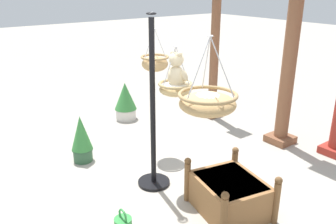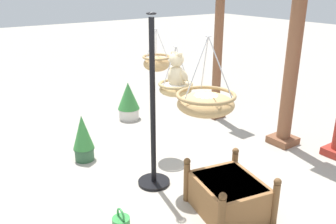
{
  "view_description": "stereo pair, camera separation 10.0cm",
  "coord_description": "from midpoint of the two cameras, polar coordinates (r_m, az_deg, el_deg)",
  "views": [
    {
      "loc": [
        3.43,
        -2.46,
        2.64
      ],
      "look_at": [
        0.01,
        0.07,
        1.07
      ],
      "focal_mm": 37.97,
      "sensor_mm": 36.0,
      "label": 1
    },
    {
      "loc": [
        3.49,
        -2.38,
        2.64
      ],
      "look_at": [
        0.01,
        0.07,
        1.07
      ],
      "focal_mm": 37.97,
      "sensor_mm": 36.0,
      "label": 2
    }
  ],
  "objects": [
    {
      "name": "teddy_bear",
      "position": [
        4.46,
        2.13,
        6.4
      ],
      "size": [
        0.33,
        0.29,
        0.48
      ],
      "color": "beige"
    },
    {
      "name": "hanging_basket_left_high",
      "position": [
        5.49,
        -1.32,
        7.92
      ],
      "size": [
        0.43,
        0.43,
        0.65
      ],
      "color": "tan"
    },
    {
      "name": "greenhouse_pillar_left",
      "position": [
        6.08,
        19.72,
        7.13
      ],
      "size": [
        0.43,
        0.43,
        2.86
      ],
      "color": "brown",
      "rests_on": "ground"
    },
    {
      "name": "hanging_basket_right_low",
      "position": [
        3.63,
        6.85,
        1.49
      ],
      "size": [
        0.61,
        0.61,
        0.8
      ],
      "color": "tan"
    },
    {
      "name": "display_pole_central",
      "position": [
        4.71,
        -1.77,
        -4.09
      ],
      "size": [
        0.44,
        0.44,
        2.3
      ],
      "color": "black",
      "rests_on": "ground"
    },
    {
      "name": "ground_plane",
      "position": [
        4.98,
        -0.16,
        -11.76
      ],
      "size": [
        40.0,
        40.0,
        0.0
      ],
      "primitive_type": "plane",
      "color": "#A8A093"
    },
    {
      "name": "potted_plant_fern_front",
      "position": [
        7.17,
        -5.97,
        1.82
      ],
      "size": [
        0.44,
        0.44,
        0.76
      ],
      "color": "beige",
      "rests_on": "ground"
    },
    {
      "name": "potted_plant_bushy_green",
      "position": [
        5.62,
        -12.98,
        -4.08
      ],
      "size": [
        0.33,
        0.33,
        0.75
      ],
      "color": "#2D5638",
      "rests_on": "ground"
    },
    {
      "name": "hanging_basket_with_teddy",
      "position": [
        4.5,
        1.86,
        3.85
      ],
      "size": [
        0.44,
        0.44,
        0.63
      ],
      "color": "tan"
    },
    {
      "name": "wooden_planter_box",
      "position": [
        4.44,
        10.32,
        -12.94
      ],
      "size": [
        1.04,
        0.95,
        0.6
      ],
      "color": "olive",
      "rests_on": "ground"
    },
    {
      "name": "greenhouse_pillar_far_back",
      "position": [
        7.1,
        8.36,
        8.74
      ],
      "size": [
        0.33,
        0.33,
        2.59
      ],
      "color": "brown",
      "rests_on": "ground"
    },
    {
      "name": "watering_can",
      "position": [
        4.16,
        -6.74,
        -17.47
      ],
      "size": [
        0.35,
        0.2,
        0.3
      ],
      "color": "#338C3F",
      "rests_on": "ground"
    }
  ]
}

